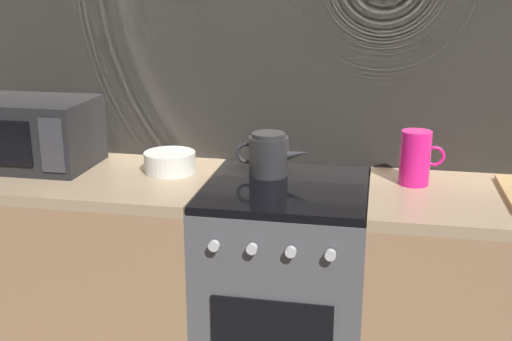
{
  "coord_description": "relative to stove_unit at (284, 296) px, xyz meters",
  "views": [
    {
      "loc": [
        0.31,
        -2.2,
        1.63
      ],
      "look_at": [
        -0.11,
        0.0,
        0.95
      ],
      "focal_mm": 44.8,
      "sensor_mm": 36.0,
      "label": 1
    }
  ],
  "objects": [
    {
      "name": "counter_left",
      "position": [
        -0.9,
        0.0,
        0.0
      ],
      "size": [
        1.2,
        0.6,
        0.9
      ],
      "color": "#997251",
      "rests_on": "ground_plane"
    },
    {
      "name": "mixing_bowl",
      "position": [
        -0.47,
        0.08,
        0.49
      ],
      "size": [
        0.2,
        0.2,
        0.08
      ],
      "primitive_type": "cylinder",
      "color": "silver",
      "rests_on": "counter_left"
    },
    {
      "name": "microwave",
      "position": [
        -1.03,
        0.06,
        0.59
      ],
      "size": [
        0.46,
        0.35,
        0.27
      ],
      "color": "black",
      "rests_on": "counter_left"
    },
    {
      "name": "pitcher",
      "position": [
        0.46,
        0.11,
        0.55
      ],
      "size": [
        0.16,
        0.11,
        0.2
      ],
      "color": "#E5197A",
      "rests_on": "counter_right"
    },
    {
      "name": "back_wall",
      "position": [
        0.0,
        0.32,
        0.75
      ],
      "size": [
        3.6,
        0.05,
        2.4
      ],
      "color": "#A39989",
      "rests_on": "ground_plane"
    },
    {
      "name": "stove_unit",
      "position": [
        0.0,
        0.0,
        0.0
      ],
      "size": [
        0.6,
        0.63,
        0.9
      ],
      "color": "#4C4C51",
      "rests_on": "ground_plane"
    },
    {
      "name": "kettle",
      "position": [
        -0.08,
        0.12,
        0.53
      ],
      "size": [
        0.28,
        0.15,
        0.17
      ],
      "color": "#262628",
      "rests_on": "stove_unit"
    }
  ]
}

